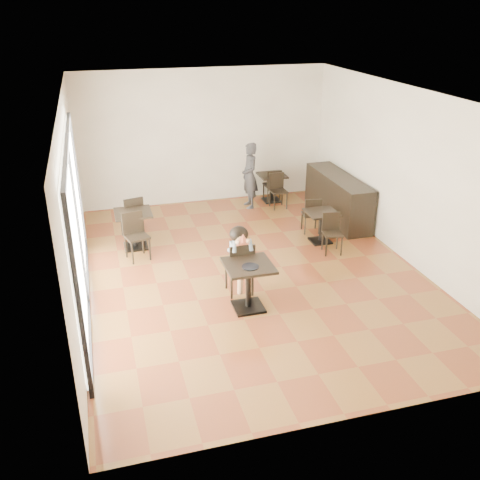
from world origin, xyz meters
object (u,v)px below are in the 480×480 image
object	(u,v)px
child_table	(248,287)
chair_left_b	(137,237)
adult_patron	(250,176)
chair_mid_b	(333,234)
child	(239,260)
chair_back_b	(278,191)
chair_left_a	(132,216)
cafe_table_left	(134,230)
cafe_table_back	(272,188)
cafe_table_mid	(321,227)
chair_back_a	(272,185)
chair_mid_a	(311,214)
child_chair	(239,267)

from	to	relation	value
child_table	chair_left_b	bearing A→B (deg)	123.40
adult_patron	chair_mid_b	world-z (taller)	adult_patron
child_table	child	bearing A→B (deg)	90.00
chair_left_b	chair_back_b	world-z (taller)	chair_left_b
child	adult_patron	xyz separation A→B (m)	(1.36, 3.95, 0.18)
child_table	chair_left_a	xyz separation A→B (m)	(-1.54, 3.43, 0.06)
chair_back_b	child_table	bearing A→B (deg)	-116.68
cafe_table_left	cafe_table_back	distance (m)	4.00
child	adult_patron	world-z (taller)	adult_patron
chair_back_b	chair_mid_b	bearing A→B (deg)	-87.52
cafe_table_mid	chair_back_a	bearing A→B (deg)	93.95
chair_mid_a	chair_back_b	size ratio (longest dim) A/B	0.97
chair_mid_a	chair_back_a	world-z (taller)	chair_back_a
child_table	chair_mid_b	world-z (taller)	same
cafe_table_back	chair_mid_b	bearing A→B (deg)	-86.73
child_table	chair_left_a	distance (m)	3.76
child_chair	chair_mid_a	world-z (taller)	child_chair
chair_mid_a	chair_back_a	bearing A→B (deg)	-75.83
cafe_table_back	chair_left_a	xyz separation A→B (m)	(-3.54, -1.31, 0.12)
chair_mid_b	chair_left_b	bearing A→B (deg)	177.67
cafe_table_mid	chair_mid_b	distance (m)	0.55
child_table	chair_mid_a	bearing A→B (deg)	50.68
chair_mid_b	chair_back_a	world-z (taller)	chair_back_a
adult_patron	chair_left_b	bearing A→B (deg)	-54.52
chair_left_a	chair_back_b	bearing A→B (deg)	177.59
child_table	chair_back_a	distance (m)	5.15
child	chair_back_b	xyz separation A→B (m)	(2.01, 3.70, -0.19)
cafe_table_mid	chair_left_a	world-z (taller)	chair_left_a
cafe_table_back	chair_back_b	xyz separation A→B (m)	(0.00, -0.50, 0.07)
child_chair	child	size ratio (longest dim) A/B	0.79
chair_left_b	chair_back_a	xyz separation A→B (m)	(3.54, 2.41, -0.05)
adult_patron	chair_back_b	bearing A→B (deg)	67.57
adult_patron	chair_left_a	distance (m)	3.10
chair_mid_b	chair_left_b	xyz separation A→B (m)	(-3.72, 0.76, 0.06)
cafe_table_left	chair_back_b	xyz separation A→B (m)	(3.54, 1.37, 0.03)
child_chair	chair_left_a	xyz separation A→B (m)	(-1.54, 2.88, -0.02)
child_table	chair_back_a	bearing A→B (deg)	67.07
cafe_table_left	child_chair	bearing A→B (deg)	-56.60
cafe_table_left	chair_mid_a	bearing A→B (deg)	-3.19
chair_mid_b	chair_left_a	distance (m)	4.16
chair_mid_a	chair_mid_b	xyz separation A→B (m)	(0.00, -1.10, 0.00)
child	chair_back_a	bearing A→B (deg)	64.43
child_chair	cafe_table_back	bearing A→B (deg)	-115.57
cafe_table_back	chair_back_a	bearing A→B (deg)	0.00
child	adult_patron	bearing A→B (deg)	71.04
chair_left_a	chair_back_b	distance (m)	3.64
chair_back_b	chair_left_a	bearing A→B (deg)	-168.37
cafe_table_mid	chair_mid_a	xyz separation A→B (m)	(0.00, 0.55, 0.07)
cafe_table_mid	chair_left_b	xyz separation A→B (m)	(-3.72, 0.21, 0.13)
cafe_table_mid	chair_mid_a	world-z (taller)	chair_mid_a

